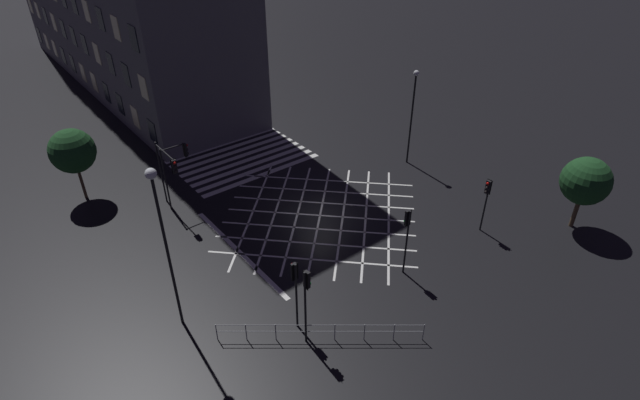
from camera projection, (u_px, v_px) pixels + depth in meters
ground_plane at (320, 215)px, 33.17m from camera, size 200.00×200.00×0.00m
road_markings at (267, 180)px, 36.96m from camera, size 15.37×21.12×0.01m
traffic_light_ne_main at (307, 293)px, 22.58m from camera, size 0.39×0.36×4.42m
traffic_light_ne_cross at (295, 282)px, 23.54m from camera, size 0.36×0.39×4.04m
traffic_light_se_main at (176, 162)px, 32.45m from camera, size 1.92×0.36×4.57m
traffic_light_median_north at (407, 229)px, 26.86m from camera, size 0.36×0.39×4.23m
traffic_light_nw_main at (487, 195)px, 30.31m from camera, size 0.39×0.36×3.75m
traffic_light_se_cross at (168, 167)px, 31.79m from camera, size 0.36×2.97×4.56m
street_lamp_east at (162, 224)px, 21.89m from camera, size 0.50×0.50×8.96m
street_lamp_west at (413, 105)px, 36.69m from camera, size 0.41×0.41×7.40m
street_tree_near at (72, 151)px, 33.03m from camera, size 3.00×3.00×5.15m
street_tree_far at (586, 181)px, 30.36m from camera, size 2.99×2.99×4.86m
pedestrian_railing at (320, 330)px, 23.96m from camera, size 7.89×6.24×1.05m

